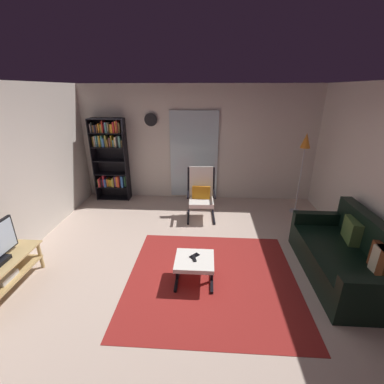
# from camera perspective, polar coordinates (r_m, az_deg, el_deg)

# --- Properties ---
(ground_plane) EXTENTS (7.02, 7.02, 0.00)m
(ground_plane) POSITION_cam_1_polar(r_m,az_deg,el_deg) (3.96, -0.72, -17.25)
(ground_plane) COLOR beige
(wall_back) EXTENTS (5.60, 0.06, 2.60)m
(wall_back) POSITION_cam_1_polar(r_m,az_deg,el_deg) (6.09, 1.27, 10.43)
(wall_back) COLOR beige
(wall_back) RESTS_ON ground
(glass_door_panel) EXTENTS (1.10, 0.01, 2.00)m
(glass_door_panel) POSITION_cam_1_polar(r_m,az_deg,el_deg) (6.08, 0.42, 8.01)
(glass_door_panel) COLOR silver
(area_rug) EXTENTS (2.34, 2.20, 0.01)m
(area_rug) POSITION_cam_1_polar(r_m,az_deg,el_deg) (3.86, 4.36, -18.35)
(area_rug) COLOR maroon
(area_rug) RESTS_ON ground
(bookshelf_near_tv) EXTENTS (0.77, 0.30, 1.89)m
(bookshelf_near_tv) POSITION_cam_1_polar(r_m,az_deg,el_deg) (6.34, -17.43, 7.53)
(bookshelf_near_tv) COLOR black
(bookshelf_near_tv) RESTS_ON ground
(leather_sofa) EXTENTS (0.89, 1.76, 0.87)m
(leather_sofa) POSITION_cam_1_polar(r_m,az_deg,el_deg) (4.29, 30.98, -12.26)
(leather_sofa) COLOR black
(leather_sofa) RESTS_ON ground
(lounge_armchair) EXTENTS (0.59, 0.68, 1.02)m
(lounge_armchair) POSITION_cam_1_polar(r_m,az_deg,el_deg) (5.29, 2.01, 0.03)
(lounge_armchair) COLOR black
(lounge_armchair) RESTS_ON ground
(ottoman) EXTENTS (0.52, 0.48, 0.37)m
(ottoman) POSITION_cam_1_polar(r_m,az_deg,el_deg) (3.63, 0.54, -15.29)
(ottoman) COLOR white
(ottoman) RESTS_ON ground
(tv_remote) EXTENTS (0.08, 0.15, 0.02)m
(tv_remote) POSITION_cam_1_polar(r_m,az_deg,el_deg) (3.59, 0.43, -14.30)
(tv_remote) COLOR black
(tv_remote) RESTS_ON ottoman
(cell_phone) EXTENTS (0.15, 0.15, 0.01)m
(cell_phone) POSITION_cam_1_polar(r_m,az_deg,el_deg) (3.64, 0.55, -13.80)
(cell_phone) COLOR black
(cell_phone) RESTS_ON ottoman
(floor_lamp_by_shelf) EXTENTS (0.22, 0.22, 1.69)m
(floor_lamp_by_shelf) POSITION_cam_1_polar(r_m,az_deg,el_deg) (5.69, 23.45, 8.60)
(floor_lamp_by_shelf) COLOR #A5A5AD
(floor_lamp_by_shelf) RESTS_ON ground
(wall_clock) EXTENTS (0.29, 0.03, 0.29)m
(wall_clock) POSITION_cam_1_polar(r_m,az_deg,el_deg) (6.07, -9.01, 15.39)
(wall_clock) COLOR silver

